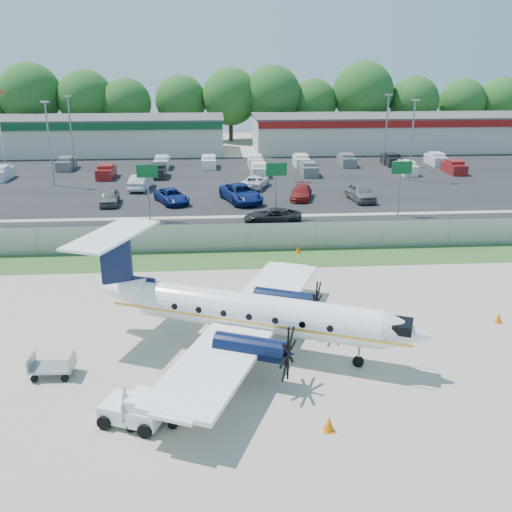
{
  "coord_description": "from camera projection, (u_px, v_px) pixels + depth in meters",
  "views": [
    {
      "loc": [
        -2.32,
        -25.51,
        13.2
      ],
      "look_at": [
        0.0,
        6.0,
        2.3
      ],
      "focal_mm": 40.0,
      "sensor_mm": 36.0,
      "label": 1
    }
  ],
  "objects": [
    {
      "name": "parked_car_g",
      "position": [
        255.0,
        188.0,
        62.05
      ],
      "size": [
        3.78,
        5.42,
        1.37
      ],
      "primitive_type": "imported",
      "rotation": [
        0.0,
        0.0,
        2.81
      ],
      "color": "silver",
      "rests_on": "ground"
    },
    {
      "name": "cone_port_wing",
      "position": [
        329.0,
        424.0,
        21.33
      ],
      "size": [
        0.43,
        0.43,
        0.61
      ],
      "color": "orange",
      "rests_on": "ground"
    },
    {
      "name": "building_west",
      "position": [
        67.0,
        135.0,
        84.43
      ],
      "size": [
        46.4,
        12.4,
        5.24
      ],
      "color": "beige",
      "rests_on": "ground"
    },
    {
      "name": "cone_starboard_wing",
      "position": [
        298.0,
        250.0,
        40.96
      ],
      "size": [
        0.38,
        0.38,
        0.54
      ],
      "color": "orange",
      "rests_on": "ground"
    },
    {
      "name": "road_car_mid",
      "position": [
        272.0,
        224.0,
        48.3
      ],
      "size": [
        5.13,
        2.82,
        1.36
      ],
      "primitive_type": "imported",
      "rotation": [
        0.0,
        0.0,
        -1.69
      ],
      "color": "black",
      "rests_on": "ground"
    },
    {
      "name": "light_pole_se",
      "position": [
        387.0,
        125.0,
        73.46
      ],
      "size": [
        0.9,
        0.35,
        9.09
      ],
      "color": "gray",
      "rests_on": "ground"
    },
    {
      "name": "perimeter_fence",
      "position": [
        248.0,
        237.0,
        41.39
      ],
      "size": [
        120.0,
        0.06,
        1.99
      ],
      "color": "gray",
      "rests_on": "ground"
    },
    {
      "name": "far_parking_rows",
      "position": [
        233.0,
        172.0,
        70.94
      ],
      "size": [
        56.0,
        10.0,
        1.6
      ],
      "primitive_type": null,
      "color": "gray",
      "rests_on": "ground"
    },
    {
      "name": "parked_car_e",
      "position": [
        360.0,
        201.0,
        56.4
      ],
      "size": [
        2.49,
        5.02,
        1.65
      ],
      "primitive_type": "imported",
      "rotation": [
        0.0,
        0.0,
        0.11
      ],
      "color": "#595B5E",
      "rests_on": "ground"
    },
    {
      "name": "cone_nose",
      "position": [
        499.0,
        318.0,
        30.18
      ],
      "size": [
        0.39,
        0.39,
        0.56
      ],
      "color": "orange",
      "rests_on": "ground"
    },
    {
      "name": "ground",
      "position": [
        265.0,
        338.0,
        28.52
      ],
      "size": [
        170.0,
        170.0,
        0.0
      ],
      "primitive_type": "plane",
      "color": "#AFA794",
      "rests_on": "ground"
    },
    {
      "name": "pushback_tug",
      "position": [
        136.0,
        409.0,
        21.71
      ],
      "size": [
        2.72,
        2.39,
        1.27
      ],
      "color": "white",
      "rests_on": "ground"
    },
    {
      "name": "grass_verge",
      "position": [
        250.0,
        259.0,
        39.83
      ],
      "size": [
        170.0,
        4.0,
        0.02
      ],
      "primitive_type": "cube",
      "color": "#2D561E",
      "rests_on": "ground"
    },
    {
      "name": "parked_car_d",
      "position": [
        301.0,
        199.0,
        57.0
      ],
      "size": [
        2.96,
        4.97,
        1.35
      ],
      "primitive_type": "imported",
      "rotation": [
        0.0,
        0.0,
        -0.24
      ],
      "color": "maroon",
      "rests_on": "ground"
    },
    {
      "name": "parked_car_f",
      "position": [
        141.0,
        189.0,
        61.25
      ],
      "size": [
        2.28,
        5.08,
        1.62
      ],
      "primitive_type": "imported",
      "rotation": [
        0.0,
        0.0,
        3.02
      ],
      "color": "silver",
      "rests_on": "ground"
    },
    {
      "name": "light_pole_sw",
      "position": [
        71.0,
        128.0,
        70.68
      ],
      "size": [
        0.9,
        0.35,
        9.09
      ],
      "color": "gray",
      "rests_on": "ground"
    },
    {
      "name": "parking_lot",
      "position": [
        235.0,
        180.0,
        66.23
      ],
      "size": [
        170.0,
        32.0,
        0.02
      ],
      "primitive_type": "cube",
      "color": "black",
      "rests_on": "ground"
    },
    {
      "name": "access_road",
      "position": [
        244.0,
        231.0,
        46.43
      ],
      "size": [
        170.0,
        8.0,
        0.02
      ],
      "primitive_type": "cube",
      "color": "black",
      "rests_on": "ground"
    },
    {
      "name": "baggage_cart_far",
      "position": [
        152.0,
        409.0,
        21.84
      ],
      "size": [
        2.26,
        1.44,
        1.15
      ],
      "color": "gray",
      "rests_on": "ground"
    },
    {
      "name": "sign_left",
      "position": [
        148.0,
        179.0,
        48.38
      ],
      "size": [
        1.8,
        0.26,
        5.0
      ],
      "color": "gray",
      "rests_on": "ground"
    },
    {
      "name": "sign_mid",
      "position": [
        276.0,
        177.0,
        49.15
      ],
      "size": [
        1.8,
        0.26,
        5.0
      ],
      "color": "gray",
      "rests_on": "ground"
    },
    {
      "name": "parked_car_a",
      "position": [
        110.0,
        205.0,
        54.79
      ],
      "size": [
        2.06,
        4.44,
        1.47
      ],
      "primitive_type": "imported",
      "rotation": [
        0.0,
        0.0,
        0.08
      ],
      "color": "#595B5E",
      "rests_on": "ground"
    },
    {
      "name": "parked_car_b",
      "position": [
        172.0,
        203.0,
        55.37
      ],
      "size": [
        4.08,
        5.49,
        1.39
      ],
      "primitive_type": "imported",
      "rotation": [
        0.0,
        0.0,
        0.41
      ],
      "color": "navy",
      "rests_on": "ground"
    },
    {
      "name": "building_east",
      "position": [
        397.0,
        132.0,
        87.9
      ],
      "size": [
        44.4,
        12.4,
        5.24
      ],
      "color": "beige",
      "rests_on": "ground"
    },
    {
      "name": "aircraft",
      "position": [
        250.0,
        312.0,
        26.78
      ],
      "size": [
        16.6,
        16.13,
        5.14
      ],
      "color": "white",
      "rests_on": "ground"
    },
    {
      "name": "flagpole_east",
      "position": [
        0.0,
        119.0,
        76.38
      ],
      "size": [
        1.06,
        0.12,
        10.0
      ],
      "color": "white",
      "rests_on": "ground"
    },
    {
      "name": "light_pole_nw",
      "position": [
        49.0,
        138.0,
        61.25
      ],
      "size": [
        0.9,
        0.35,
        9.09
      ],
      "color": "gray",
      "rests_on": "ground"
    },
    {
      "name": "tree_line",
      "position": [
        227.0,
        141.0,
        98.29
      ],
      "size": [
        112.0,
        6.0,
        14.0
      ],
      "primitive_type": null,
      "color": "#1D5318",
      "rests_on": "ground"
    },
    {
      "name": "sign_right",
      "position": [
        401.0,
        175.0,
        49.91
      ],
      "size": [
        1.8,
        0.26,
        5.0
      ],
      "color": "gray",
      "rests_on": "ground"
    },
    {
      "name": "baggage_cart_near",
      "position": [
        52.0,
        366.0,
        25.0
      ],
      "size": [
        1.9,
        1.19,
        0.98
      ],
      "color": "gray",
      "rests_on": "ground"
    },
    {
      "name": "light_pole_ne",
      "position": [
        412.0,
        135.0,
        64.03
      ],
      "size": [
        0.9,
        0.35,
        9.09
      ],
      "color": "gray",
      "rests_on": "ground"
    },
    {
      "name": "parked_car_c",
      "position": [
        241.0,
        202.0,
        55.87
      ],
      "size": [
        4.57,
        6.75,
        1.72
      ],
      "primitive_type": "imported",
      "rotation": [
        0.0,
        0.0,
        0.3
      ],
      "color": "navy",
      "rests_on": "ground"
    }
  ]
}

